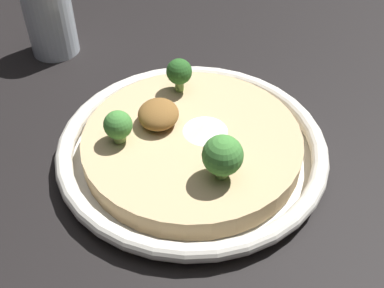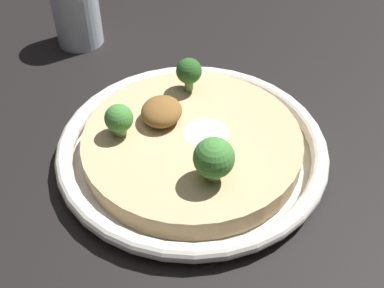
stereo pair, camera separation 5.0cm
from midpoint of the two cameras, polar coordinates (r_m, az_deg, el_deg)
The scene contains 8 objects.
ground_plane at distance 0.52m, azimuth -2.79°, elevation -1.63°, with size 6.00×6.00×0.00m, color black.
risotto_bowl at distance 0.51m, azimuth -2.85°, elevation -0.43°, with size 0.28×0.28×0.03m.
cheese_sprinkle at distance 0.50m, azimuth -1.32°, elevation 1.85°, with size 0.05×0.05×0.01m.
crispy_onion_garnish at distance 0.51m, azimuth -6.86°, elevation 3.41°, with size 0.05×0.04×0.02m.
broccoli_right at distance 0.43m, azimuth 0.36°, elevation -1.59°, with size 0.04×0.04×0.05m.
broccoli_front at distance 0.49m, azimuth -11.70°, elevation 2.00°, with size 0.03×0.03×0.04m.
broccoli_front_left at distance 0.54m, azimuth -4.22°, elevation 8.36°, with size 0.03×0.03×0.04m.
drinking_glass at distance 0.69m, azimuth -18.59°, elevation 13.82°, with size 0.06×0.06×0.10m.
Camera 1 is at (0.37, 0.02, 0.36)m, focal length 45.00 mm.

